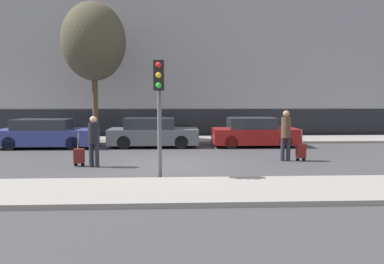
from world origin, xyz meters
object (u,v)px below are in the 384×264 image
object	(u,v)px
parked_car_2	(254,133)
pedestrian_right	(286,132)
trolley_left	(79,156)
trolley_right	(301,151)
traffic_light	(159,95)
parked_bicycle	(178,131)
pedestrian_left	(94,138)
parked_car_1	(153,133)
bare_tree_near_crossing	(94,42)
parked_car_0	(46,134)

from	to	relation	value
parked_car_2	pedestrian_right	distance (m)	4.02
trolley_left	pedestrian_right	xyz separation A→B (m)	(7.14, 0.73, 0.69)
trolley_left	trolley_right	bearing A→B (deg)	5.02
traffic_light	parked_bicycle	xyz separation A→B (m)	(0.56, 9.59, -1.85)
pedestrian_left	pedestrian_right	distance (m)	6.68
parked_car_1	bare_tree_near_crossing	xyz separation A→B (m)	(-2.91, 1.44, 4.33)
parked_car_2	trolley_right	distance (m)	4.14
trolley_left	bare_tree_near_crossing	xyz separation A→B (m)	(-0.76, 6.31, 4.62)
traffic_light	parked_car_0	bearing A→B (deg)	127.74
parked_car_2	bare_tree_near_crossing	bearing A→B (deg)	168.20
parked_bicycle	traffic_light	bearing A→B (deg)	-93.36
parked_car_1	trolley_left	xyz separation A→B (m)	(-2.15, -4.86, -0.29)
pedestrian_left	traffic_light	world-z (taller)	traffic_light
pedestrian_left	bare_tree_near_crossing	world-z (taller)	bare_tree_near_crossing
pedestrian_right	parked_bicycle	size ratio (longest dim) A/B	1.03
parked_car_2	pedestrian_left	distance (m)	7.99
parked_car_0	trolley_right	size ratio (longest dim) A/B	3.78
parked_car_2	trolley_left	size ratio (longest dim) A/B	3.48
trolley_right	parked_bicycle	world-z (taller)	trolley_right
parked_bicycle	trolley_left	bearing A→B (deg)	-114.29
trolley_right	parked_car_1	bearing A→B (deg)	142.89
parked_car_0	trolley_right	world-z (taller)	parked_car_0
parked_car_1	parked_car_2	distance (m)	4.70
traffic_light	parked_bicycle	size ratio (longest dim) A/B	1.84
trolley_right	parked_bicycle	distance (m)	7.98
trolley_left	pedestrian_left	bearing A→B (deg)	-16.95
parked_car_0	pedestrian_right	size ratio (longest dim) A/B	2.40
parked_car_1	trolley_left	world-z (taller)	parked_car_1
parked_car_0	traffic_light	world-z (taller)	traffic_light
parked_car_0	bare_tree_near_crossing	world-z (taller)	bare_tree_near_crossing
parked_car_0	parked_bicycle	xyz separation A→B (m)	(5.96, 2.63, -0.13)
traffic_light	parked_bicycle	distance (m)	9.79
parked_bicycle	parked_car_0	bearing A→B (deg)	-156.20
traffic_light	bare_tree_near_crossing	bearing A→B (deg)	112.27
trolley_left	pedestrian_right	distance (m)	7.21
trolley_left	trolley_right	xyz separation A→B (m)	(7.69, 0.67, 0.01)
parked_car_0	traffic_light	xyz separation A→B (m)	(5.39, -6.97, 1.72)
parked_car_2	traffic_light	distance (m)	8.26
bare_tree_near_crossing	parked_bicycle	bearing A→B (deg)	14.27
trolley_left	traffic_light	distance (m)	4.07
parked_car_2	pedestrian_right	world-z (taller)	pedestrian_right
traffic_light	parked_bicycle	bearing A→B (deg)	86.64
parked_car_0	parked_car_1	xyz separation A→B (m)	(4.79, 0.15, 0.01)
parked_car_0	pedestrian_left	bearing A→B (deg)	-56.98
parked_bicycle	parked_car_2	bearing A→B (deg)	-36.60
parked_car_2	traffic_light	xyz separation A→B (m)	(-4.10, -6.97, 1.71)
parked_car_2	traffic_light	size ratio (longest dim) A/B	1.20
pedestrian_left	trolley_left	size ratio (longest dim) A/B	1.49
pedestrian_left	bare_tree_near_crossing	xyz separation A→B (m)	(-1.28, 6.47, 4.02)
parked_car_1	parked_car_0	bearing A→B (deg)	-178.23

